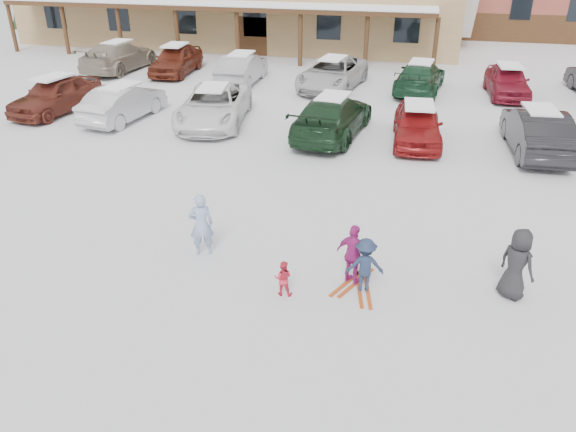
% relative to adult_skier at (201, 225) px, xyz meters
% --- Properties ---
extents(ground, '(160.00, 160.00, 0.00)m').
position_rel_adult_skier_xyz_m(ground, '(1.67, -0.54, -0.78)').
color(ground, silver).
rests_on(ground, ground).
extents(adult_skier, '(0.67, 0.58, 1.55)m').
position_rel_adult_skier_xyz_m(adult_skier, '(0.00, 0.00, 0.00)').
color(adult_skier, '#899EC7').
rests_on(adult_skier, ground).
extents(toddler_red, '(0.41, 0.33, 0.80)m').
position_rel_adult_skier_xyz_m(toddler_red, '(2.24, -1.19, -0.37)').
color(toddler_red, red).
rests_on(toddler_red, ground).
extents(child_navy, '(0.88, 0.61, 1.24)m').
position_rel_adult_skier_xyz_m(child_navy, '(3.88, -0.66, -0.16)').
color(child_navy, '#1D2943').
rests_on(child_navy, ground).
extents(skis_child_navy, '(0.47, 1.41, 0.03)m').
position_rel_adult_skier_xyz_m(skis_child_navy, '(3.88, -0.66, -0.76)').
color(skis_child_navy, '#AA4318').
rests_on(skis_child_navy, ground).
extents(child_magenta, '(0.90, 0.66, 1.41)m').
position_rel_adult_skier_xyz_m(child_magenta, '(3.62, -0.44, -0.07)').
color(child_magenta, '#A62176').
rests_on(child_magenta, ground).
extents(skis_child_magenta, '(0.77, 1.35, 0.03)m').
position_rel_adult_skier_xyz_m(skis_child_magenta, '(3.62, -0.44, -0.76)').
color(skis_child_magenta, '#AA4318').
rests_on(skis_child_magenta, ground).
extents(bystander_dark, '(0.91, 0.89, 1.58)m').
position_rel_adult_skier_xyz_m(bystander_dark, '(6.93, -0.17, 0.01)').
color(bystander_dark, black).
rests_on(bystander_dark, ground).
extents(parked_car_0, '(2.43, 4.58, 1.48)m').
position_rel_adult_skier_xyz_m(parked_car_0, '(-9.98, 9.40, -0.03)').
color(parked_car_0, maroon).
rests_on(parked_car_0, ground).
extents(parked_car_1, '(2.00, 4.36, 1.39)m').
position_rel_adult_skier_xyz_m(parked_car_1, '(-6.77, 9.09, -0.08)').
color(parked_car_1, '#ADADB1').
rests_on(parked_car_1, ground).
extents(parked_car_2, '(3.09, 5.46, 1.44)m').
position_rel_adult_skier_xyz_m(parked_car_2, '(-3.11, 9.51, -0.06)').
color(parked_car_2, white).
rests_on(parked_car_2, ground).
extents(parked_car_3, '(2.72, 5.37, 1.50)m').
position_rel_adult_skier_xyz_m(parked_car_3, '(1.65, 9.04, -0.03)').
color(parked_car_3, '#17311C').
rests_on(parked_car_3, ground).
extents(parked_car_4, '(1.88, 4.19, 1.40)m').
position_rel_adult_skier_xyz_m(parked_car_4, '(4.71, 9.00, -0.08)').
color(parked_car_4, maroon).
rests_on(parked_car_4, ground).
extents(parked_car_5, '(1.90, 4.71, 1.52)m').
position_rel_adult_skier_xyz_m(parked_car_5, '(8.67, 8.91, -0.02)').
color(parked_car_5, black).
rests_on(parked_car_5, ground).
extents(parked_car_7, '(2.53, 5.38, 1.52)m').
position_rel_adult_skier_xyz_m(parked_car_7, '(-11.16, 16.97, -0.02)').
color(parked_car_7, gray).
rests_on(parked_car_7, ground).
extents(parked_car_8, '(1.91, 4.44, 1.49)m').
position_rel_adult_skier_xyz_m(parked_car_8, '(-7.87, 16.97, -0.03)').
color(parked_car_8, maroon).
rests_on(parked_car_8, ground).
extents(parked_car_9, '(1.59, 4.43, 1.45)m').
position_rel_adult_skier_xyz_m(parked_car_9, '(-3.92, 15.79, -0.05)').
color(parked_car_9, '#9C9CA1').
rests_on(parked_car_9, ground).
extents(parked_car_10, '(3.14, 5.49, 1.44)m').
position_rel_adult_skier_xyz_m(parked_car_10, '(0.58, 15.85, -0.06)').
color(parked_car_10, silver).
rests_on(parked_car_10, ground).
extents(parked_car_11, '(2.51, 5.00, 1.40)m').
position_rel_adult_skier_xyz_m(parked_car_11, '(4.64, 16.12, -0.08)').
color(parked_car_11, '#183F26').
rests_on(parked_car_11, ground).
extents(parked_car_12, '(1.91, 4.22, 1.41)m').
position_rel_adult_skier_xyz_m(parked_car_12, '(8.52, 16.25, -0.07)').
color(parked_car_12, maroon).
rests_on(parked_car_12, ground).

